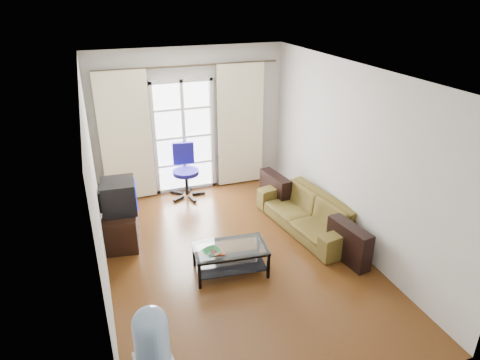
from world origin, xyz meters
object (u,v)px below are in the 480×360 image
coffee_table (230,256)px  task_chair (186,181)px  sofa (308,213)px  tv_stand (122,228)px  crt_tv (117,196)px

coffee_table → task_chair: 2.55m
sofa → task_chair: (-1.58, 1.86, 0.01)m
sofa → tv_stand: size_ratio=2.78×
crt_tv → coffee_table: bearing=-40.3°
tv_stand → task_chair: task_chair is taller
tv_stand → crt_tv: size_ratio=1.31×
sofa → crt_tv: 3.00m
sofa → tv_stand: bearing=-109.0°
tv_stand → crt_tv: bearing=99.4°
tv_stand → task_chair: 1.84m
crt_tv → task_chair: size_ratio=0.57×
crt_tv → task_chair: (1.31, 1.25, -0.49)m
sofa → crt_tv: bearing=-109.9°
sofa → task_chair: task_chair is taller
sofa → task_chair: size_ratio=2.07×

